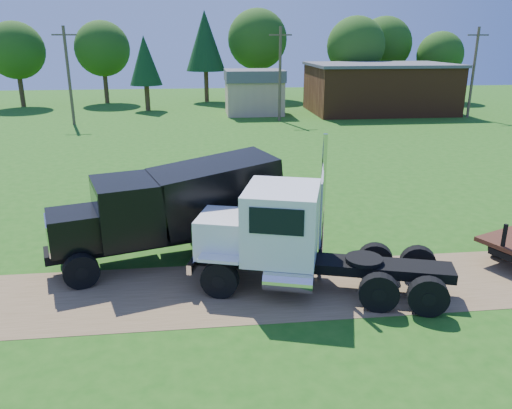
{
  "coord_description": "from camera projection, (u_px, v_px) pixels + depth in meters",
  "views": [
    {
      "loc": [
        -2.1,
        -14.68,
        7.96
      ],
      "look_at": [
        0.08,
        4.15,
        1.6
      ],
      "focal_mm": 35.0,
      "sensor_mm": 36.0,
      "label": 1
    }
  ],
  "objects": [
    {
      "name": "dirt_track",
      "position": [
        268.0,
        289.0,
        16.58
      ],
      "size": [
        120.0,
        4.2,
        0.01
      ],
      "primitive_type": "cube",
      "color": "brown",
      "rests_on": "ground"
    },
    {
      "name": "spectator_b",
      "position": [
        187.0,
        194.0,
        23.83
      ],
      "size": [
        0.88,
        0.71,
        1.71
      ],
      "primitive_type": "imported",
      "rotation": [
        0.0,
        0.0,
        3.22
      ],
      "color": "#999999",
      "rests_on": "ground"
    },
    {
      "name": "white_semi_tractor",
      "position": [
        284.0,
        237.0,
        16.35
      ],
      "size": [
        8.58,
        4.88,
        5.08
      ],
      "rotation": [
        0.0,
        0.0,
        -0.29
      ],
      "color": "black",
      "rests_on": "ground"
    },
    {
      "name": "ground",
      "position": [
        268.0,
        290.0,
        16.58
      ],
      "size": [
        140.0,
        140.0,
        0.0
      ],
      "primitive_type": "plane",
      "color": "#1D5412",
      "rests_on": "ground"
    },
    {
      "name": "tree_row",
      "position": [
        255.0,
        46.0,
        63.21
      ],
      "size": [
        58.67,
        15.92,
        11.67
      ],
      "color": "#372916",
      "rests_on": "ground"
    },
    {
      "name": "black_dump_truck",
      "position": [
        176.0,
        206.0,
        18.44
      ],
      "size": [
        8.76,
        4.91,
        3.73
      ],
      "rotation": [
        0.0,
        0.0,
        0.3
      ],
      "color": "black",
      "rests_on": "ground"
    },
    {
      "name": "tan_shed",
      "position": [
        254.0,
        91.0,
        53.92
      ],
      "size": [
        6.2,
        5.4,
        4.7
      ],
      "color": "#A18265",
      "rests_on": "ground"
    },
    {
      "name": "utility_poles",
      "position": [
        280.0,
        73.0,
        48.7
      ],
      "size": [
        42.2,
        0.28,
        9.0
      ],
      "color": "#473528",
      "rests_on": "ground"
    },
    {
      "name": "orange_pickup",
      "position": [
        170.0,
        194.0,
        24.23
      ],
      "size": [
        5.6,
        3.4,
        1.45
      ],
      "primitive_type": "imported",
      "rotation": [
        0.0,
        0.0,
        1.37
      ],
      "color": "red",
      "rests_on": "ground"
    },
    {
      "name": "brick_building",
      "position": [
        379.0,
        88.0,
        55.37
      ],
      "size": [
        15.4,
        10.4,
        5.3
      ],
      "color": "brown",
      "rests_on": "ground"
    },
    {
      "name": "spectator_a",
      "position": [
        307.0,
        263.0,
        16.62
      ],
      "size": [
        0.68,
        0.7,
        1.63
      ],
      "primitive_type": "imported",
      "rotation": [
        0.0,
        0.0,
        0.85
      ],
      "color": "#999999",
      "rests_on": "ground"
    }
  ]
}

